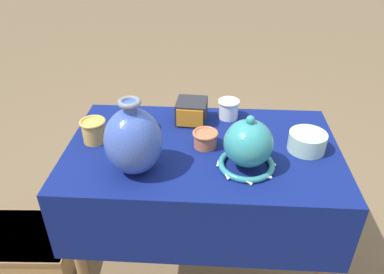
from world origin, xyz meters
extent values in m
plane|color=brown|center=(0.00, 0.00, 0.00)|extent=(14.00, 14.00, 0.00)
cylinder|color=olive|center=(-0.47, -0.26, 0.33)|extent=(0.04, 0.04, 0.67)
cylinder|color=olive|center=(0.47, -0.26, 0.33)|extent=(0.04, 0.04, 0.67)
cylinder|color=olive|center=(-0.47, 0.26, 0.33)|extent=(0.04, 0.04, 0.67)
cylinder|color=olive|center=(0.47, 0.26, 0.33)|extent=(0.04, 0.04, 0.67)
cube|color=olive|center=(0.00, 0.00, 0.68)|extent=(1.04, 0.62, 0.03)
cube|color=navy|center=(0.00, 0.00, 0.70)|extent=(1.06, 0.64, 0.01)
cube|color=navy|center=(0.00, -0.32, 0.55)|extent=(1.06, 0.01, 0.30)
ellipsoid|color=#3851A8|center=(-0.23, -0.17, 0.82)|extent=(0.20, 0.20, 0.24)
cylinder|color=#3851A8|center=(-0.23, -0.17, 0.95)|extent=(0.05, 0.05, 0.03)
torus|color=slate|center=(-0.23, -0.17, 0.97)|extent=(0.08, 0.08, 0.02)
torus|color=teal|center=(0.16, -0.13, 0.72)|extent=(0.20, 0.20, 0.02)
ellipsoid|color=teal|center=(0.16, -0.13, 0.81)|extent=(0.17, 0.17, 0.17)
sphere|color=teal|center=(0.16, -0.13, 0.90)|extent=(0.03, 0.03, 0.03)
cone|color=white|center=(0.26, -0.13, 0.72)|extent=(0.01, 0.03, 0.02)
cone|color=white|center=(0.23, -0.05, 0.72)|extent=(0.03, 0.03, 0.02)
cone|color=white|center=(0.16, -0.02, 0.72)|extent=(0.03, 0.01, 0.02)
cone|color=white|center=(0.09, -0.05, 0.72)|extent=(0.03, 0.03, 0.02)
cone|color=white|center=(0.06, -0.13, 0.72)|extent=(0.01, 0.03, 0.02)
cone|color=white|center=(0.09, -0.20, 0.72)|extent=(0.03, 0.03, 0.02)
cone|color=white|center=(0.16, -0.23, 0.72)|extent=(0.03, 0.01, 0.02)
cone|color=white|center=(0.23, -0.20, 0.72)|extent=(0.03, 0.03, 0.02)
cube|color=#232328|center=(-0.06, 0.20, 0.75)|extent=(0.13, 0.13, 0.09)
cube|color=orange|center=(-0.06, 0.13, 0.75)|extent=(0.11, 0.01, 0.08)
ellipsoid|color=#2D2D33|center=(-0.27, 0.11, 0.74)|extent=(0.12, 0.12, 0.07)
cylinder|color=white|center=(0.10, 0.23, 0.74)|extent=(0.08, 0.08, 0.08)
torus|color=white|center=(0.10, 0.23, 0.78)|extent=(0.09, 0.09, 0.01)
cylinder|color=gold|center=(-0.43, 0.01, 0.75)|extent=(0.09, 0.09, 0.09)
torus|color=gold|center=(-0.43, 0.01, 0.79)|extent=(0.10, 0.10, 0.01)
cylinder|color=#A8CCB7|center=(0.40, 0.00, 0.74)|extent=(0.14, 0.14, 0.07)
cylinder|color=#BC6642|center=(0.01, 0.00, 0.73)|extent=(0.09, 0.09, 0.06)
torus|color=#BC6642|center=(0.01, 0.00, 0.76)|extent=(0.10, 0.10, 0.01)
cube|color=#A37A4C|center=(-0.82, -0.03, 0.10)|extent=(0.42, 0.34, 0.19)
cube|color=olive|center=(-0.82, -0.03, 0.19)|extent=(0.44, 0.35, 0.02)
camera|label=1|loc=(0.03, -1.22, 1.52)|focal=35.00mm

